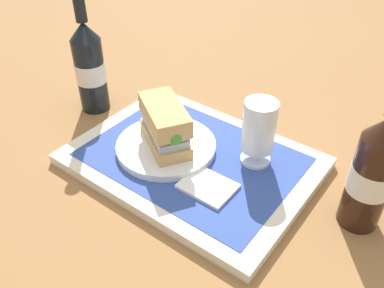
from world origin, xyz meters
name	(u,v)px	position (x,y,z in m)	size (l,w,h in m)	color
ground_plane	(192,165)	(0.00, 0.00, 0.00)	(3.00, 3.00, 0.00)	olive
tray	(192,161)	(0.00, 0.00, 0.01)	(0.44, 0.32, 0.02)	beige
placemat	(192,156)	(0.00, 0.00, 0.02)	(0.38, 0.27, 0.00)	#2D4793
plate	(166,146)	(-0.05, -0.01, 0.03)	(0.19, 0.19, 0.01)	white
sandwich	(166,126)	(-0.05, -0.01, 0.08)	(0.14, 0.12, 0.08)	tan
beer_glass	(259,129)	(0.10, 0.06, 0.09)	(0.06, 0.06, 0.12)	silver
napkin_folded	(208,186)	(0.07, -0.05, 0.02)	(0.09, 0.07, 0.01)	white
beer_bottle	(373,172)	(0.30, 0.05, 0.10)	(0.07, 0.07, 0.27)	black
second_bottle	(90,66)	(-0.30, 0.03, 0.10)	(0.07, 0.07, 0.27)	black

